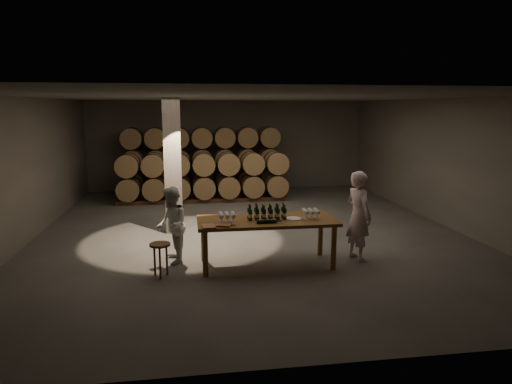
{
  "coord_description": "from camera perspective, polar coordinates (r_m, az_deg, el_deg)",
  "views": [
    {
      "loc": [
        -1.42,
        -10.71,
        2.96
      ],
      "look_at": [
        0.05,
        -0.75,
        1.1
      ],
      "focal_mm": 32.0,
      "sensor_mm": 36.0,
      "label": 1
    }
  ],
  "objects": [
    {
      "name": "room",
      "position": [
        11.0,
        -10.35,
        3.19
      ],
      "size": [
        12.0,
        12.0,
        12.0
      ],
      "color": "#4C4A47",
      "rests_on": "ground"
    },
    {
      "name": "tasting_table",
      "position": [
        8.61,
        1.36,
        -4.09
      ],
      "size": [
        2.6,
        1.1,
        0.9
      ],
      "color": "brown",
      "rests_on": "ground"
    },
    {
      "name": "barrel_stack_back",
      "position": [
        16.01,
        -6.74,
        4.07
      ],
      "size": [
        5.48,
        0.95,
        2.31
      ],
      "color": "#56311D",
      "rests_on": "ground"
    },
    {
      "name": "barrel_stack_front",
      "position": [
        14.67,
        -6.54,
        2.04
      ],
      "size": [
        5.48,
        0.95,
        1.57
      ],
      "color": "#56311D",
      "rests_on": "ground"
    },
    {
      "name": "bottle_cluster",
      "position": [
        8.57,
        1.37,
        -2.7
      ],
      "size": [
        0.73,
        0.23,
        0.3
      ],
      "color": "black",
      "rests_on": "tasting_table"
    },
    {
      "name": "lying_bottles",
      "position": [
        8.28,
        1.4,
        -3.67
      ],
      "size": [
        0.46,
        0.08,
        0.08
      ],
      "color": "black",
      "rests_on": "tasting_table"
    },
    {
      "name": "glass_cluster_left",
      "position": [
        8.33,
        -3.65,
        -2.92
      ],
      "size": [
        0.31,
        0.31,
        0.19
      ],
      "color": "silver",
      "rests_on": "tasting_table"
    },
    {
      "name": "glass_cluster_right",
      "position": [
        8.7,
        6.87,
        -2.44
      ],
      "size": [
        0.31,
        0.31,
        0.18
      ],
      "color": "silver",
      "rests_on": "tasting_table"
    },
    {
      "name": "plate",
      "position": [
        8.63,
        4.7,
        -3.33
      ],
      "size": [
        0.3,
        0.3,
        0.02
      ],
      "primitive_type": "cylinder",
      "color": "white",
      "rests_on": "tasting_table"
    },
    {
      "name": "notebook_near",
      "position": [
        8.12,
        -4.1,
        -4.15
      ],
      "size": [
        0.32,
        0.28,
        0.03
      ],
      "primitive_type": "cube",
      "rotation": [
        0.0,
        0.0,
        -0.31
      ],
      "color": "#945C36",
      "rests_on": "tasting_table"
    },
    {
      "name": "notebook_corner",
      "position": [
        8.07,
        -5.93,
        -4.29
      ],
      "size": [
        0.26,
        0.32,
        0.03
      ],
      "primitive_type": "cube",
      "rotation": [
        0.0,
        0.0,
        0.07
      ],
      "color": "#945C36",
      "rests_on": "tasting_table"
    },
    {
      "name": "pen",
      "position": [
        8.1,
        -2.91,
        -4.24
      ],
      "size": [
        0.12,
        0.05,
        0.01
      ],
      "primitive_type": "cylinder",
      "rotation": [
        0.0,
        1.57,
        -0.33
      ],
      "color": "black",
      "rests_on": "tasting_table"
    },
    {
      "name": "stool",
      "position": [
        8.27,
        -11.9,
        -7.05
      ],
      "size": [
        0.37,
        0.37,
        0.61
      ],
      "rotation": [
        0.0,
        0.0,
        -0.01
      ],
      "color": "#56311D",
      "rests_on": "ground"
    },
    {
      "name": "person_man",
      "position": [
        9.15,
        12.69,
        -2.9
      ],
      "size": [
        0.61,
        0.75,
        1.77
      ],
      "primitive_type": "imported",
      "rotation": [
        0.0,
        0.0,
        1.9
      ],
      "color": "silver",
      "rests_on": "ground"
    },
    {
      "name": "person_woman",
      "position": [
        8.91,
        -10.53,
        -4.12
      ],
      "size": [
        0.64,
        0.78,
        1.49
      ],
      "primitive_type": "imported",
      "rotation": [
        0.0,
        0.0,
        -1.46
      ],
      "color": "silver",
      "rests_on": "ground"
    }
  ]
}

